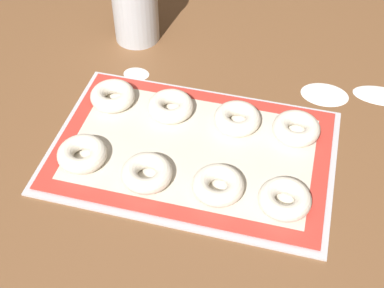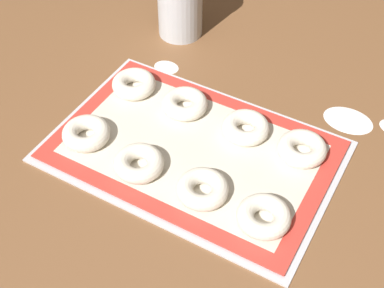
% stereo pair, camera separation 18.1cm
% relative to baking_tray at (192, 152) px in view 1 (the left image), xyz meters
% --- Properties ---
extents(ground_plane, '(2.80, 2.80, 0.00)m').
position_rel_baking_tray_xyz_m(ground_plane, '(-0.01, 0.00, -0.00)').
color(ground_plane, brown).
extents(baking_tray, '(0.54, 0.36, 0.01)m').
position_rel_baking_tray_xyz_m(baking_tray, '(0.00, 0.00, 0.00)').
color(baking_tray, silver).
rests_on(baking_tray, ground_plane).
extents(baking_mat, '(0.52, 0.33, 0.00)m').
position_rel_baking_tray_xyz_m(baking_mat, '(-0.00, -0.00, 0.01)').
color(baking_mat, red).
rests_on(baking_mat, baking_tray).
extents(bagel_front_far_left, '(0.09, 0.09, 0.03)m').
position_rel_baking_tray_xyz_m(bagel_front_far_left, '(-0.19, -0.08, 0.02)').
color(bagel_front_far_left, silver).
rests_on(bagel_front_far_left, baking_mat).
extents(bagel_front_mid_left, '(0.09, 0.09, 0.03)m').
position_rel_baking_tray_xyz_m(bagel_front_mid_left, '(-0.06, -0.09, 0.02)').
color(bagel_front_mid_left, silver).
rests_on(bagel_front_mid_left, baking_mat).
extents(bagel_front_mid_right, '(0.09, 0.09, 0.03)m').
position_rel_baking_tray_xyz_m(bagel_front_mid_right, '(0.07, -0.09, 0.02)').
color(bagel_front_mid_right, silver).
rests_on(bagel_front_mid_right, baking_mat).
extents(bagel_front_far_right, '(0.09, 0.09, 0.03)m').
position_rel_baking_tray_xyz_m(bagel_front_far_right, '(0.19, -0.09, 0.02)').
color(bagel_front_far_right, silver).
rests_on(bagel_front_far_right, baking_mat).
extents(bagel_back_far_left, '(0.09, 0.09, 0.03)m').
position_rel_baking_tray_xyz_m(bagel_back_far_left, '(-0.19, 0.09, 0.02)').
color(bagel_back_far_left, silver).
rests_on(bagel_back_far_left, baking_mat).
extents(bagel_back_mid_left, '(0.09, 0.09, 0.03)m').
position_rel_baking_tray_xyz_m(bagel_back_mid_left, '(-0.07, 0.09, 0.02)').
color(bagel_back_mid_left, silver).
rests_on(bagel_back_mid_left, baking_mat).
extents(bagel_back_mid_right, '(0.09, 0.09, 0.03)m').
position_rel_baking_tray_xyz_m(bagel_back_mid_right, '(0.07, 0.09, 0.02)').
color(bagel_back_mid_right, silver).
rests_on(bagel_back_mid_right, baking_mat).
extents(bagel_back_far_right, '(0.09, 0.09, 0.03)m').
position_rel_baking_tray_xyz_m(bagel_back_far_right, '(0.19, 0.09, 0.02)').
color(bagel_back_far_right, silver).
rests_on(bagel_back_far_right, baking_mat).
extents(flour_canister, '(0.11, 0.11, 0.18)m').
position_rel_baking_tray_xyz_m(flour_canister, '(-0.22, 0.33, 0.09)').
color(flour_canister, silver).
rests_on(flour_canister, ground_plane).
extents(flour_patch_near, '(0.10, 0.08, 0.00)m').
position_rel_baking_tray_xyz_m(flour_patch_near, '(0.23, 0.24, -0.00)').
color(flour_patch_near, white).
rests_on(flour_patch_near, ground_plane).
extents(flour_patch_far, '(0.06, 0.05, 0.00)m').
position_rel_baking_tray_xyz_m(flour_patch_far, '(-0.18, 0.20, -0.00)').
color(flour_patch_far, white).
rests_on(flour_patch_far, ground_plane).
extents(flour_patch_side, '(0.12, 0.06, 0.00)m').
position_rel_baking_tray_xyz_m(flour_patch_side, '(0.35, 0.26, -0.00)').
color(flour_patch_side, white).
rests_on(flour_patch_side, ground_plane).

